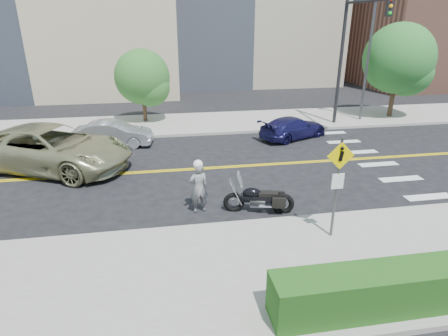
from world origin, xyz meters
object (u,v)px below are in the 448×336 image
at_px(suv, 52,148).
at_px(parked_car_blue, 293,128).
at_px(motorcyclist, 199,186).
at_px(parked_car_silver, 113,134).
at_px(motorcycle, 259,193).
at_px(pedestrian_sign, 338,179).

distance_m(suv, parked_car_blue, 12.10).
relative_size(motorcyclist, suv, 0.27).
height_order(motorcyclist, parked_car_blue, motorcyclist).
xyz_separation_m(motorcyclist, parked_car_silver, (-3.57, 7.90, -0.29)).
bearing_deg(motorcycle, parked_car_blue, 76.65).
bearing_deg(suv, motorcyclist, -105.76).
bearing_deg(motorcycle, pedestrian_sign, -37.99).
bearing_deg(parked_car_silver, suv, 150.28).
distance_m(motorcyclist, motorcycle, 2.03).
distance_m(pedestrian_sign, suv, 12.00).
bearing_deg(motorcycle, parked_car_silver, 137.28).
distance_m(pedestrian_sign, motorcycle, 2.93).
relative_size(pedestrian_sign, parked_car_silver, 0.77).
distance_m(motorcycle, suv, 9.41).
height_order(motorcycle, parked_car_silver, motorcycle).
relative_size(motorcycle, parked_car_silver, 0.59).
relative_size(pedestrian_sign, motorcycle, 1.31).
height_order(pedestrian_sign, motorcycle, pedestrian_sign).
xyz_separation_m(motorcyclist, motorcycle, (1.99, -0.33, -0.24)).
xyz_separation_m(pedestrian_sign, suv, (-9.44, 7.34, -1.01)).
bearing_deg(parked_car_silver, parked_car_blue, -84.17).
bearing_deg(pedestrian_sign, motorcyclist, 146.65).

